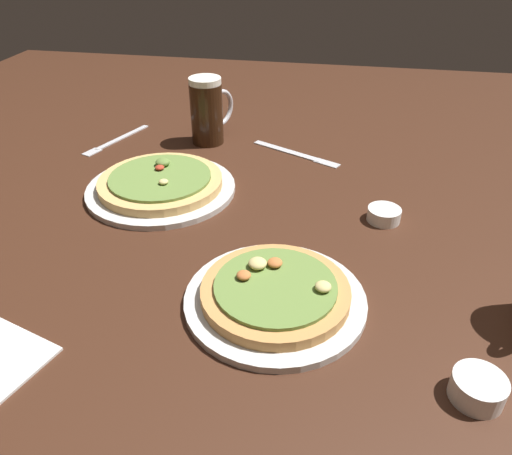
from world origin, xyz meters
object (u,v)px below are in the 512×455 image
object	(u,v)px
ramekin_butter	(384,215)
ramekin_sauce	(478,388)
pizza_plate_near	(275,294)
beer_mug_dark	(208,111)
pizza_plate_far	(161,184)
knife_right	(296,153)
fork_left	(116,140)

from	to	relation	value
ramekin_butter	ramekin_sauce	bearing A→B (deg)	-76.12
pizza_plate_near	beer_mug_dark	world-z (taller)	beer_mug_dark
pizza_plate_far	ramekin_sauce	world-z (taller)	pizza_plate_far
pizza_plate_far	knife_right	distance (m)	0.35
ramekin_sauce	ramekin_butter	size ratio (longest dim) A/B	1.03
ramekin_sauce	knife_right	xyz separation A→B (m)	(-0.29, 0.66, -0.01)
pizza_plate_far	fork_left	world-z (taller)	pizza_plate_far
beer_mug_dark	fork_left	distance (m)	0.25
ramekin_butter	fork_left	bearing A→B (deg)	158.20
pizza_plate_far	ramekin_butter	world-z (taller)	pizza_plate_far
pizza_plate_far	fork_left	xyz separation A→B (m)	(-0.20, 0.23, -0.01)
pizza_plate_far	ramekin_butter	size ratio (longest dim) A/B	4.94
beer_mug_dark	knife_right	size ratio (longest dim) A/B	0.74
ramekin_sauce	fork_left	xyz separation A→B (m)	(-0.75, 0.65, -0.01)
pizza_plate_near	fork_left	xyz separation A→B (m)	(-0.49, 0.53, -0.01)
beer_mug_dark	knife_right	bearing A→B (deg)	-9.59
pizza_plate_far	knife_right	xyz separation A→B (m)	(0.26, 0.23, -0.01)
ramekin_butter	fork_left	distance (m)	0.71
pizza_plate_near	ramekin_butter	xyz separation A→B (m)	(0.17, 0.27, -0.00)
pizza_plate_near	beer_mug_dark	bearing A→B (deg)	114.12
beer_mug_dark	knife_right	distance (m)	0.24
pizza_plate_far	pizza_plate_near	bearing A→B (deg)	-46.28
fork_left	pizza_plate_near	bearing A→B (deg)	-47.15
ramekin_sauce	ramekin_butter	xyz separation A→B (m)	(-0.10, 0.39, -0.00)
beer_mug_dark	pizza_plate_near	bearing A→B (deg)	-65.88
knife_right	ramekin_sauce	bearing A→B (deg)	-65.91
beer_mug_dark	ramekin_butter	distance (m)	0.53
pizza_plate_near	beer_mug_dark	distance (m)	0.63
ramekin_sauce	fork_left	distance (m)	1.00
pizza_plate_near	fork_left	bearing A→B (deg)	132.85
pizza_plate_near	knife_right	world-z (taller)	pizza_plate_near
beer_mug_dark	knife_right	xyz separation A→B (m)	(0.23, -0.04, -0.08)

